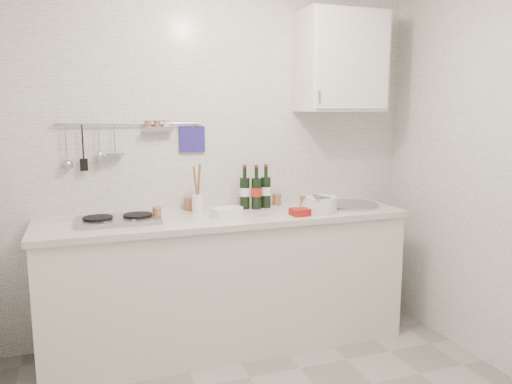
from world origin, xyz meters
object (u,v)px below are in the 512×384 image
(plate_stack_hob, at_px, (113,218))
(plate_stack_sink, at_px, (320,204))
(wall_cabinet, at_px, (341,62))
(wine_bottles, at_px, (256,187))
(utensil_crock, at_px, (198,201))

(plate_stack_hob, distance_m, plate_stack_sink, 1.38)
(plate_stack_sink, bearing_deg, wall_cabinet, 39.98)
(wall_cabinet, xyz_separation_m, plate_stack_hob, (-1.62, -0.05, -1.02))
(plate_stack_hob, xyz_separation_m, plate_stack_sink, (1.37, -0.17, 0.03))
(wall_cabinet, xyz_separation_m, wine_bottles, (-0.64, 0.02, -0.87))
(plate_stack_sink, distance_m, utensil_crock, 0.84)
(plate_stack_sink, bearing_deg, wine_bottles, 148.81)
(plate_stack_hob, relative_size, utensil_crock, 0.81)
(wine_bottles, relative_size, utensil_crock, 0.93)
(wine_bottles, bearing_deg, wall_cabinet, -1.82)
(plate_stack_sink, height_order, wine_bottles, wine_bottles)
(wall_cabinet, bearing_deg, plate_stack_sink, -140.02)
(plate_stack_hob, relative_size, plate_stack_sink, 0.97)
(plate_stack_hob, distance_m, wine_bottles, 0.99)
(wall_cabinet, xyz_separation_m, plate_stack_sink, (-0.25, -0.21, -0.98))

